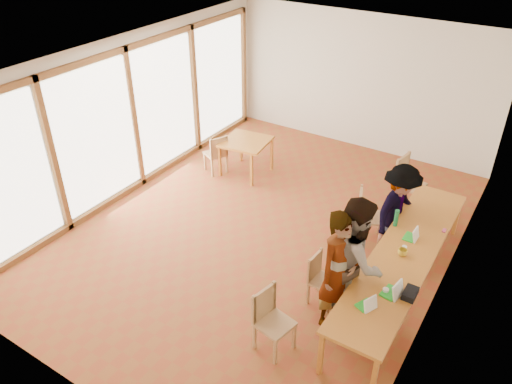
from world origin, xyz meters
TOP-DOWN VIEW (x-y plane):
  - ground at (0.00, 0.00)m, footprint 8.00×8.00m
  - wall_back at (0.00, 4.00)m, footprint 6.00×0.10m
  - wall_front at (0.00, -4.00)m, footprint 6.00×0.10m
  - wall_right at (3.00, 0.00)m, footprint 0.10×8.00m
  - window_wall at (-2.96, 0.00)m, footprint 0.10×8.00m
  - ceiling at (0.00, 0.00)m, footprint 6.00×8.00m
  - communal_table at (2.50, -0.30)m, footprint 0.80×4.00m
  - side_table at (-1.41, 1.51)m, footprint 0.90×0.90m
  - chair_near at (1.38, -2.18)m, footprint 0.50×0.50m
  - chair_mid at (1.55, -1.07)m, footprint 0.39×0.39m
  - chair_far at (1.53, 0.68)m, footprint 0.55×0.55m
  - chair_empty at (1.77, 2.06)m, footprint 0.55×0.55m
  - chair_spare at (-1.91, 1.19)m, footprint 0.53×0.53m
  - person_near at (1.94, -1.34)m, footprint 0.64×0.77m
  - person_mid at (2.05, -1.10)m, footprint 1.05×1.15m
  - person_far at (2.09, 0.59)m, footprint 0.80×1.14m
  - laptop_near at (2.46, -1.61)m, footprint 0.26×0.27m
  - laptop_mid at (2.65, -1.22)m, footprint 0.26×0.29m
  - laptop_far at (2.49, 0.08)m, footprint 0.20×0.23m
  - yellow_mug at (2.49, -0.38)m, footprint 0.16×0.16m
  - green_bottle at (2.16, 0.27)m, footprint 0.07×0.07m
  - clear_glass at (2.48, -0.28)m, footprint 0.07×0.07m
  - condiment_cup at (2.55, -1.23)m, footprint 0.08×0.08m
  - pink_phone at (2.84, 0.53)m, footprint 0.05×0.10m
  - black_pouch at (2.84, -1.13)m, footprint 0.16×0.26m

SIDE VIEW (x-z plane):
  - ground at x=0.00m, z-range 0.00..0.00m
  - chair_mid at x=1.55m, z-range 0.28..0.70m
  - chair_spare at x=-1.91m, z-range 0.30..0.75m
  - chair_near at x=1.38m, z-range 0.32..0.80m
  - chair_far at x=1.53m, z-range 0.32..0.82m
  - chair_empty at x=1.77m, z-range 0.35..0.90m
  - side_table at x=-1.41m, z-range 0.29..1.04m
  - communal_table at x=2.50m, z-range 0.33..1.08m
  - pink_phone at x=2.84m, z-range 0.75..0.76m
  - condiment_cup at x=2.55m, z-range 0.75..0.81m
  - clear_glass at x=2.48m, z-range 0.75..0.84m
  - black_pouch at x=2.84m, z-range 0.75..0.84m
  - laptop_near at x=2.46m, z-range 0.71..0.89m
  - laptop_far at x=2.49m, z-range 0.71..0.90m
  - yellow_mug at x=2.49m, z-range 0.75..0.85m
  - person_far at x=2.09m, z-range 0.00..1.61m
  - laptop_mid at x=2.65m, z-range 0.70..0.92m
  - green_bottle at x=2.16m, z-range 0.75..1.03m
  - person_near at x=1.94m, z-range 0.00..1.80m
  - person_mid at x=2.05m, z-range 0.00..1.93m
  - wall_back at x=0.00m, z-range 0.00..3.00m
  - wall_front at x=0.00m, z-range 0.00..3.00m
  - wall_right at x=3.00m, z-range 0.00..3.00m
  - window_wall at x=-2.96m, z-range 0.00..3.00m
  - ceiling at x=0.00m, z-range 3.00..3.04m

